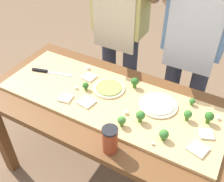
% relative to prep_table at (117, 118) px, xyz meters
% --- Properties ---
extents(ground_plane, '(8.00, 8.00, 0.00)m').
position_rel_prep_table_xyz_m(ground_plane, '(0.00, 0.00, -0.68)').
color(ground_plane, brown).
extents(prep_table, '(1.68, 0.75, 0.78)m').
position_rel_prep_table_xyz_m(prep_table, '(0.00, 0.00, 0.00)').
color(prep_table, brown).
rests_on(prep_table, ground).
extents(cutting_board, '(1.37, 0.49, 0.02)m').
position_rel_prep_table_xyz_m(cutting_board, '(-0.06, 0.01, 0.12)').
color(cutting_board, tan).
rests_on(cutting_board, prep_table).
extents(chefs_knife, '(0.28, 0.10, 0.02)m').
position_rel_prep_table_xyz_m(chefs_knife, '(-0.57, 0.04, 0.13)').
color(chefs_knife, '#B7BABF').
rests_on(chefs_knife, cutting_board).
extents(pizza_whole_pesto_green, '(0.20, 0.20, 0.02)m').
position_rel_prep_table_xyz_m(pizza_whole_pesto_green, '(-0.11, 0.09, 0.14)').
color(pizza_whole_pesto_green, beige).
rests_on(pizza_whole_pesto_green, cutting_board).
extents(pizza_whole_white_garlic, '(0.23, 0.23, 0.02)m').
position_rel_prep_table_xyz_m(pizza_whole_white_garlic, '(0.22, 0.09, 0.14)').
color(pizza_whole_white_garlic, beige).
rests_on(pizza_whole_white_garlic, cutting_board).
extents(pizza_slice_near_right, '(0.10, 0.10, 0.01)m').
position_rel_prep_table_xyz_m(pizza_slice_near_right, '(-0.16, -0.09, 0.13)').
color(pizza_slice_near_right, beige).
rests_on(pizza_slice_near_right, cutting_board).
extents(pizza_slice_near_left, '(0.08, 0.08, 0.01)m').
position_rel_prep_table_xyz_m(pizza_slice_near_left, '(-0.29, -0.12, 0.13)').
color(pizza_slice_near_left, beige).
rests_on(pizza_slice_near_left, cutting_board).
extents(pizza_slice_far_left, '(0.11, 0.11, 0.01)m').
position_rel_prep_table_xyz_m(pizza_slice_far_left, '(0.51, -0.11, 0.13)').
color(pizza_slice_far_left, beige).
rests_on(pizza_slice_far_left, cutting_board).
extents(pizza_slice_far_right, '(0.09, 0.09, 0.01)m').
position_rel_prep_table_xyz_m(pizza_slice_far_right, '(0.52, 0.01, 0.13)').
color(pizza_slice_far_right, beige).
rests_on(pizza_slice_far_right, cutting_board).
extents(pizza_slice_center, '(0.09, 0.09, 0.01)m').
position_rel_prep_table_xyz_m(pizza_slice_center, '(-0.28, 0.12, 0.13)').
color(pizza_slice_center, beige).
rests_on(pizza_slice_center, cutting_board).
extents(broccoli_floret_front_left, '(0.05, 0.05, 0.07)m').
position_rel_prep_table_xyz_m(broccoli_floret_front_left, '(0.40, 0.06, 0.17)').
color(broccoli_floret_front_left, '#3F7220').
rests_on(broccoli_floret_front_left, cutting_board).
extents(broccoli_floret_front_right, '(0.05, 0.05, 0.06)m').
position_rel_prep_table_xyz_m(broccoli_floret_front_right, '(0.34, -0.13, 0.16)').
color(broccoli_floret_front_right, '#3F7220').
rests_on(broccoli_floret_front_right, cutting_board).
extents(broccoli_floret_front_mid, '(0.04, 0.04, 0.05)m').
position_rel_prep_table_xyz_m(broccoli_floret_front_mid, '(-0.23, 0.01, 0.16)').
color(broccoli_floret_front_mid, '#366618').
rests_on(broccoli_floret_front_mid, cutting_board).
extents(broccoli_floret_back_mid, '(0.05, 0.05, 0.06)m').
position_rel_prep_table_xyz_m(broccoli_floret_back_mid, '(0.11, -0.15, 0.17)').
color(broccoli_floret_back_mid, '#487A23').
rests_on(broccoli_floret_back_mid, cutting_board).
extents(broccoli_floret_center_right, '(0.05, 0.05, 0.07)m').
position_rel_prep_table_xyz_m(broccoli_floret_center_right, '(0.03, 0.18, 0.17)').
color(broccoli_floret_center_right, '#366618').
rests_on(broccoli_floret_center_right, cutting_board).
extents(broccoli_floret_center_left, '(0.05, 0.05, 0.07)m').
position_rel_prep_table_xyz_m(broccoli_floret_center_left, '(0.18, -0.07, 0.17)').
color(broccoli_floret_center_left, '#3F7220').
rests_on(broccoli_floret_center_left, cutting_board).
extents(broccoli_floret_back_right, '(0.03, 0.03, 0.05)m').
position_rel_prep_table_xyz_m(broccoli_floret_back_right, '(0.39, 0.20, 0.15)').
color(broccoli_floret_back_right, '#3F7220').
rests_on(broccoli_floret_back_right, cutting_board).
extents(broccoli_floret_back_left, '(0.05, 0.05, 0.07)m').
position_rel_prep_table_xyz_m(broccoli_floret_back_left, '(0.50, 0.10, 0.17)').
color(broccoli_floret_back_left, '#366618').
rests_on(broccoli_floret_back_left, cutting_board).
extents(cheese_crumble_a, '(0.02, 0.02, 0.02)m').
position_rel_prep_table_xyz_m(cheese_crumble_a, '(-0.29, -0.01, 0.14)').
color(cheese_crumble_a, white).
rests_on(cheese_crumble_a, cutting_board).
extents(cheese_crumble_b, '(0.03, 0.03, 0.02)m').
position_rel_prep_table_xyz_m(cheese_crumble_b, '(0.55, 0.15, 0.14)').
color(cheese_crumble_b, white).
rests_on(cheese_crumble_b, cutting_board).
extents(cheese_crumble_c, '(0.01, 0.01, 0.01)m').
position_rel_prep_table_xyz_m(cheese_crumble_c, '(0.30, -0.19, 0.13)').
color(cheese_crumble_c, silver).
rests_on(cheese_crumble_c, cutting_board).
extents(cheese_crumble_d, '(0.03, 0.03, 0.02)m').
position_rel_prep_table_xyz_m(cheese_crumble_d, '(-0.34, 0.20, 0.14)').
color(cheese_crumble_d, white).
rests_on(cheese_crumble_d, cutting_board).
extents(cheese_crumble_e, '(0.03, 0.03, 0.02)m').
position_rel_prep_table_xyz_m(cheese_crumble_e, '(0.09, -0.06, 0.14)').
color(cheese_crumble_e, white).
rests_on(cheese_crumble_e, cutting_board).
extents(sauce_jar, '(0.08, 0.08, 0.15)m').
position_rel_prep_table_xyz_m(sauce_jar, '(0.12, -0.30, 0.18)').
color(sauce_jar, '#99381E').
rests_on(sauce_jar, prep_table).
extents(cook_left, '(0.54, 0.39, 1.67)m').
position_rel_prep_table_xyz_m(cook_left, '(-0.33, 0.64, 0.32)').
color(cook_left, '#333847').
rests_on(cook_left, ground).
extents(cook_right, '(0.54, 0.39, 1.67)m').
position_rel_prep_table_xyz_m(cook_right, '(0.24, 0.64, 0.32)').
color(cook_right, '#333847').
rests_on(cook_right, ground).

